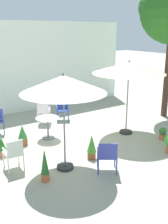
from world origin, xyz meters
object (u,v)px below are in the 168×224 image
patio_chair_1 (14,152)px  cafe_table_0 (48,124)px  potted_plant_3 (2,146)px  patio_chair_4 (107,154)px  potted_plant_7 (163,133)px  potted_plant_0 (92,146)px  potted_plant_5 (45,166)px  patio_chair_3 (63,107)px  potted_plant_2 (23,135)px  patio_umbrella_1 (129,68)px  patio_umbrella_0 (63,85)px  patio_chair_0 (44,110)px

patio_chair_1 → cafe_table_0: bearing=40.2°
patio_chair_1 → potted_plant_3: size_ratio=1.42×
potted_plant_3 → cafe_table_0: bearing=15.7°
patio_chair_4 → potted_plant_7: bearing=12.5°
patio_chair_4 → potted_plant_7: 2.97m
patio_chair_1 → potted_plant_0: (2.02, -0.61, -0.12)m
patio_chair_1 → potted_plant_5: patio_chair_1 is taller
patio_chair_3 → potted_plant_0: size_ratio=1.32×
cafe_table_0 → patio_chair_4: 2.90m
potted_plant_2 → potted_plant_0: bearing=-58.0°
cafe_table_0 → patio_chair_3: bearing=45.2°
patio_chair_3 → cafe_table_0: bearing=-134.8°
potted_plant_0 → potted_plant_2: size_ratio=1.07×
potted_plant_0 → potted_plant_2: (-1.24, 1.98, -0.05)m
patio_umbrella_1 → patio_chair_3: size_ratio=2.71×
patio_chair_3 → potted_plant_0: patio_chair_3 is taller
patio_chair_4 → potted_plant_0: size_ratio=1.19×
patio_umbrella_0 → potted_plant_5: size_ratio=3.00×
patio_chair_1 → potted_plant_2: 1.58m
patio_umbrella_1 → potted_plant_2: size_ratio=3.83×
potted_plant_2 → potted_plant_7: 4.55m
patio_chair_1 → potted_plant_0: size_ratio=1.20×
potted_plant_5 → potted_plant_7: size_ratio=2.03×
patio_umbrella_0 → potted_plant_0: 2.06m
patio_chair_1 → patio_chair_4: patio_chair_1 is taller
patio_chair_0 → potted_plant_7: patio_chair_0 is taller
patio_chair_0 → patio_chair_4: 4.29m
cafe_table_0 → patio_chair_3: patio_chair_3 is taller
patio_chair_4 → potted_plant_0: 0.86m
potted_plant_0 → patio_umbrella_1: bearing=22.9°
patio_chair_1 → potted_plant_5: bearing=-66.3°
cafe_table_0 → patio_chair_4: bearing=-86.4°
patio_umbrella_1 → potted_plant_5: (-3.76, -1.23, -1.87)m
patio_chair_3 → potted_plant_2: size_ratio=1.41×
patio_umbrella_0 → potted_plant_5: 1.97m
cafe_table_0 → potted_plant_3: cafe_table_0 is taller
patio_umbrella_1 → patio_chair_4: size_ratio=3.00×
potted_plant_0 → patio_chair_1: bearing=163.2°
patio_umbrella_1 → cafe_table_0: size_ratio=3.30×
patio_umbrella_0 → cafe_table_0: patio_umbrella_0 is taller
cafe_table_0 → patio_chair_3: 1.98m
potted_plant_5 → potted_plant_7: potted_plant_5 is taller
patio_chair_3 → patio_chair_4: size_ratio=1.11×
patio_umbrella_1 → patio_chair_1: (-4.17, -0.30, -1.78)m
patio_umbrella_0 → patio_chair_0: size_ratio=2.64×
cafe_table_0 → potted_plant_2: cafe_table_0 is taller
patio_chair_1 → patio_chair_3: (3.10, 2.85, 0.02)m
patio_chair_4 → patio_umbrella_0: bearing=134.2°
potted_plant_5 → potted_plant_0: bearing=11.3°
potted_plant_7 → potted_plant_2: bearing=151.4°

